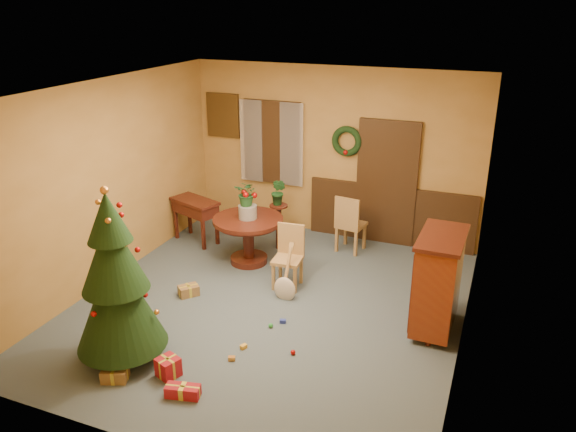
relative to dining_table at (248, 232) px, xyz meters
The scene contains 21 objects.
room_envelope 1.99m from the dining_table, 56.65° to the left, with size 5.50×5.50×5.50m.
dining_table is the anchor object (origin of this frame).
urn 0.33m from the dining_table, 90.00° to the right, with size 0.28×0.28×0.21m, color slate.
centerpiece_plant 0.63m from the dining_table, 90.00° to the right, with size 0.36×0.31×0.40m, color #1E4C23.
chair_near 0.96m from the dining_table, 27.32° to the right, with size 0.42×0.42×0.91m.
chair_far 1.66m from the dining_table, 35.42° to the left, with size 0.48×0.48×0.97m.
guitar 1.30m from the dining_table, 41.95° to the right, with size 0.32×0.15×0.75m, color beige, non-canonical shape.
plant_stand 0.70m from the dining_table, 70.51° to the left, with size 0.30×0.30×0.77m.
stand_plant 0.84m from the dining_table, 70.51° to the left, with size 0.25×0.20×0.45m, color #19471E.
christmas_tree 2.86m from the dining_table, 95.28° to the right, with size 1.02×1.02×2.10m.
writing_desk 1.26m from the dining_table, 160.72° to the left, with size 0.94×0.68×0.75m.
sideboard 3.11m from the dining_table, 15.97° to the right, with size 0.55×1.01×1.28m.
gift_a 3.23m from the dining_table, 91.78° to the right, with size 0.33×0.29×0.15m.
gift_b 2.97m from the dining_table, 82.12° to the right, with size 0.28×0.28×0.22m.
gift_c 1.39m from the dining_table, 104.62° to the right, with size 0.32×0.33×0.15m.
gift_d 3.27m from the dining_table, 76.87° to the right, with size 0.39×0.23×0.13m.
toy_a 1.93m from the dining_table, 51.04° to the right, with size 0.08×0.05×0.05m, color navy.
toy_b 1.99m from the dining_table, 56.35° to the right, with size 0.06×0.06×0.06m, color #258833.
toy_c 2.40m from the dining_table, 66.13° to the right, with size 0.08×0.05×0.05m, color gold.
toy_d 2.60m from the dining_table, 52.88° to the right, with size 0.06×0.06×0.06m, color #AA0E0B.
toy_e 2.62m from the dining_table, 68.98° to the right, with size 0.08×0.05×0.05m, color orange.
Camera 1 is at (2.71, -6.08, 3.93)m, focal length 35.00 mm.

